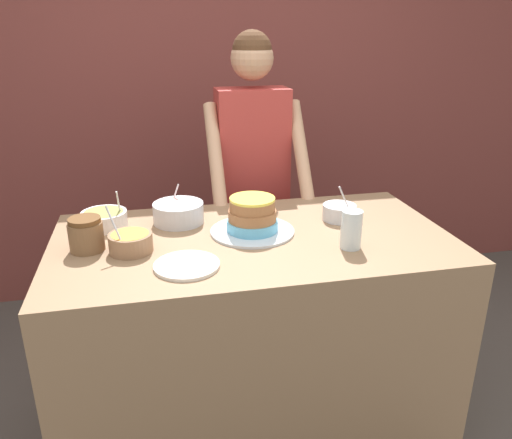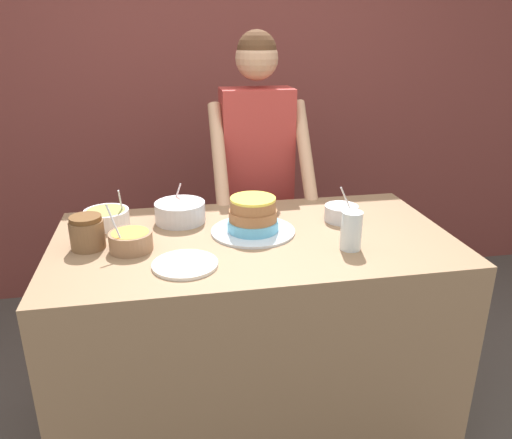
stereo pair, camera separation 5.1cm
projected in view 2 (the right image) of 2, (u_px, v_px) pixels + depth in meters
wall_back at (211, 97)px, 3.18m from camera, size 10.00×0.05×2.60m
counter at (254, 342)px, 2.09m from camera, size 1.52×0.82×0.96m
person_baker at (257, 166)px, 2.54m from camera, size 0.48×0.47×1.71m
cake at (253, 218)px, 1.94m from camera, size 0.33×0.33×0.14m
frosting_bowl_orange at (131, 240)px, 1.79m from camera, size 0.16×0.16×0.18m
frosting_bowl_white at (341, 212)px, 2.07m from camera, size 0.14×0.14×0.16m
frosting_bowl_pink at (180, 211)px, 2.06m from camera, size 0.21×0.21×0.14m
frosting_bowl_olive at (107, 217)px, 2.02m from camera, size 0.18×0.18×0.16m
drinking_glass at (351, 231)px, 1.79m from camera, size 0.08×0.08×0.14m
ceramic_plate at (185, 264)px, 1.68m from camera, size 0.22×0.22×0.01m
stoneware_jar at (87, 233)px, 1.80m from camera, size 0.12×0.12×0.12m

